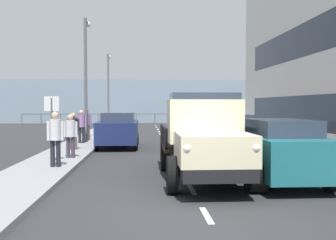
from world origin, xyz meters
name	(u,v)px	position (x,y,z in m)	size (l,w,h in m)	color
ground_plane	(166,144)	(0.00, -12.84, 0.00)	(80.00, 80.00, 0.00)	#2D2D30
sidewalk_left	(246,142)	(-4.41, -12.84, 0.07)	(2.02, 41.86, 0.15)	gray
sidewalk_right	(84,143)	(4.41, -12.84, 0.07)	(2.02, 41.86, 0.15)	gray
road_centreline_markings	(167,145)	(0.00, -11.98, 0.00)	(0.12, 37.67, 0.01)	silver
sea_horizon	(154,101)	(0.00, -36.78, 2.50)	(80.00, 0.80, 5.00)	gray
seawall_railing	(155,116)	(0.00, -33.18, 0.92)	(28.08, 0.08, 1.20)	#4C5156
truck_vintage_cream	(204,139)	(-0.44, -2.49, 1.18)	(2.17, 5.64, 2.43)	black
car_teal_kerbside_near	(279,150)	(-2.45, -2.28, 0.89)	(1.84, 3.96, 1.72)	#1E6670
car_maroon_kerbside_1	(231,134)	(-2.45, -7.86, 0.89)	(1.75, 4.16, 1.72)	maroon
car_navy_oppositeside_0	(118,129)	(2.45, -11.24, 0.90)	(1.97, 4.24, 1.72)	navy
pedestrian_couple_b	(55,134)	(3.98, -4.42, 1.18)	(0.53, 0.34, 1.74)	black
pedestrian_in_dark_coat	(70,132)	(3.90, -6.46, 1.09)	(0.53, 0.34, 1.61)	#383342
pedestrian_strolling	(73,128)	(4.27, -9.08, 1.09)	(0.53, 0.34, 1.61)	#4C473D
pedestrian_with_bag	(81,124)	(4.38, -11.95, 1.14)	(0.53, 0.34, 1.69)	black
pedestrian_near_railing	(87,122)	(4.33, -13.50, 1.15)	(0.53, 0.34, 1.70)	#4C473D
lamp_post_promenade	(86,69)	(4.24, -12.77, 4.03)	(0.32, 1.14, 6.52)	#59595B
lamp_post_far	(108,84)	(4.22, -25.47, 3.93)	(0.32, 1.14, 6.32)	#59595B
street_sign	(52,118)	(4.28, -5.26, 1.68)	(0.50, 0.07, 2.25)	#4C4C4C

